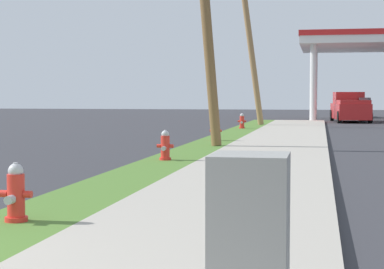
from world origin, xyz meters
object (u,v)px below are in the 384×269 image
at_px(fire_hydrant_nearest, 16,196).
at_px(car_white_by_near_pump, 350,108).
at_px(truck_red_at_forecourt, 350,108).
at_px(fire_hydrant_second, 165,147).
at_px(utility_pole_background, 249,30).
at_px(fire_hydrant_third, 216,131).
at_px(fire_hydrant_fourth, 242,122).
at_px(utility_cabinet, 250,244).

relative_size(fire_hydrant_nearest, car_white_by_near_pump, 0.16).
bearing_deg(truck_red_at_forecourt, fire_hydrant_second, -101.00).
bearing_deg(utility_pole_background, fire_hydrant_second, -89.59).
bearing_deg(utility_pole_background, fire_hydrant_third, -88.91).
xyz_separation_m(fire_hydrant_fourth, utility_cabinet, (3.31, -27.99, 0.22)).
relative_size(fire_hydrant_fourth, car_white_by_near_pump, 0.16).
xyz_separation_m(fire_hydrant_second, fire_hydrant_fourth, (-0.02, 16.55, 0.00)).
bearing_deg(utility_pole_background, fire_hydrant_fourth, -88.19).
relative_size(utility_cabinet, car_white_by_near_pump, 0.26).
height_order(fire_hydrant_fourth, utility_cabinet, utility_cabinet).
height_order(fire_hydrant_nearest, utility_cabinet, utility_cabinet).
relative_size(fire_hydrant_third, truck_red_at_forecourt, 0.13).
xyz_separation_m(utility_cabinet, truck_red_at_forecourt, (2.35, 40.45, 0.25)).
distance_m(fire_hydrant_second, fire_hydrant_third, 7.44).
bearing_deg(utility_cabinet, fire_hydrant_fourth, 96.74).
xyz_separation_m(fire_hydrant_nearest, fire_hydrant_second, (-0.01, 8.26, 0.00)).
bearing_deg(fire_hydrant_fourth, fire_hydrant_second, -89.92).
relative_size(fire_hydrant_third, fire_hydrant_fourth, 1.00).
xyz_separation_m(utility_pole_background, truck_red_at_forecourt, (5.79, 8.49, -4.37)).
relative_size(fire_hydrant_fourth, utility_pole_background, 0.07).
bearing_deg(fire_hydrant_nearest, utility_pole_background, 90.31).
bearing_deg(fire_hydrant_fourth, fire_hydrant_nearest, -89.93).
relative_size(fire_hydrant_nearest, utility_cabinet, 0.63).
distance_m(fire_hydrant_nearest, fire_hydrant_fourth, 24.81).
xyz_separation_m(fire_hydrant_fourth, truck_red_at_forecourt, (5.66, 12.46, 0.47)).
relative_size(fire_hydrant_second, truck_red_at_forecourt, 0.13).
height_order(fire_hydrant_second, utility_cabinet, utility_cabinet).
distance_m(fire_hydrant_fourth, car_white_by_near_pump, 23.94).
distance_m(fire_hydrant_third, truck_red_at_forecourt, 22.27).
height_order(fire_hydrant_second, fire_hydrant_third, same).
bearing_deg(truck_red_at_forecourt, fire_hydrant_nearest, -98.59).
bearing_deg(fire_hydrant_nearest, fire_hydrant_third, 89.66).
relative_size(utility_pole_background, truck_red_at_forecourt, 1.83).
xyz_separation_m(fire_hydrant_fourth, car_white_by_near_pump, (6.12, 23.15, 0.28)).
bearing_deg(fire_hydrant_third, utility_cabinet, -80.42).
relative_size(fire_hydrant_second, fire_hydrant_third, 1.00).
bearing_deg(fire_hydrant_second, utility_cabinet, -73.97).
xyz_separation_m(fire_hydrant_nearest, utility_cabinet, (3.28, -3.17, 0.22)).
bearing_deg(fire_hydrant_nearest, fire_hydrant_fourth, 90.07).
bearing_deg(fire_hydrant_fourth, utility_cabinet, -83.26).
distance_m(utility_pole_background, car_white_by_near_pump, 20.67).
distance_m(utility_pole_background, truck_red_at_forecourt, 11.16).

